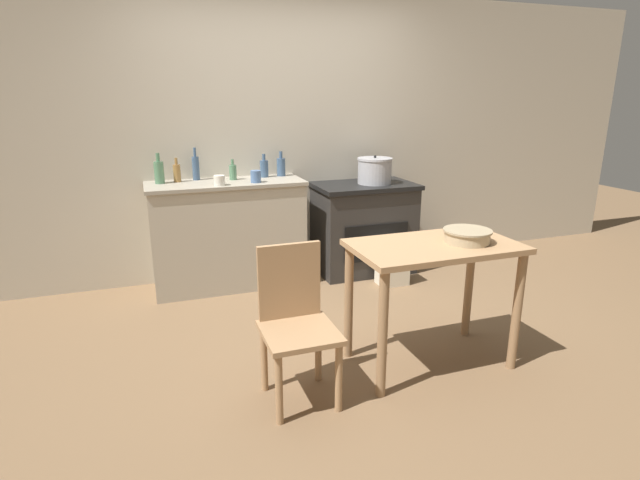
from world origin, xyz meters
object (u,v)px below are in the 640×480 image
mixing_bowl_large (467,235)px  bottle_mid_left (264,168)px  flour_sack (393,264)px  bottle_center_left (177,173)px  bottle_far_left (281,166)px  cup_mid_right (219,180)px  stove (363,227)px  stock_pot (375,171)px  bottle_left (233,172)px  bottle_center_right (196,168)px  work_table (434,266)px  chair (296,320)px  bottle_center (159,172)px  cup_right (256,177)px

mixing_bowl_large → bottle_mid_left: (-0.79, 1.95, 0.18)m
flour_sack → bottle_center_left: bottle_center_left is taller
bottle_far_left → cup_mid_right: (-0.61, -0.32, -0.04)m
stove → flour_sack: size_ratio=2.50×
cup_mid_right → bottle_mid_left: bearing=34.0°
mixing_bowl_large → cup_mid_right: bearing=126.9°
flour_sack → stock_pot: (-0.01, 0.41, 0.79)m
stock_pot → bottle_center_left: 1.77m
bottle_left → bottle_center_right: 0.32m
flour_sack → cup_mid_right: bearing=168.3°
work_table → chair: chair is taller
bottle_center → bottle_center_right: size_ratio=0.91×
stock_pot → mixing_bowl_large: (-0.22, -1.76, -0.14)m
chair → stove: bearing=55.8°
mixing_bowl_large → cup_right: cup_right is taller
flour_sack → cup_mid_right: (-1.46, 0.30, 0.79)m
bottle_left → bottle_mid_left: bottle_mid_left is taller
stock_pot → bottle_far_left: size_ratio=1.46×
cup_right → bottle_center_left: bearing=158.0°
chair → bottle_mid_left: size_ratio=4.19×
chair → stock_pot: size_ratio=2.66×
chair → bottle_center_right: bearing=98.1°
stove → bottle_mid_left: bottle_mid_left is taller
flour_sack → cup_right: cup_right is taller
chair → bottle_far_left: 2.11m
chair → flour_sack: bearing=45.9°
stove → bottle_far_left: 0.98m
chair → bottle_far_left: bearing=76.6°
stove → mixing_bowl_large: (-0.13, -1.79, 0.41)m
stock_pot → bottle_far_left: bottle_far_left is taller
chair → bottle_center_right: bottle_center_right is taller
stove → flour_sack: (0.09, -0.44, -0.24)m
work_table → bottle_center: bottle_center is taller
cup_right → work_table: bearing=-66.2°
bottle_left → cup_right: 0.26m
stock_pot → bottle_center: bearing=175.5°
work_table → bottle_center_right: 2.32m
work_table → cup_right: size_ratio=9.89×
mixing_bowl_large → bottle_center_left: 2.49m
stove → stock_pot: (0.09, -0.03, 0.55)m
bottle_center_right → mixing_bowl_large: bearing=-55.2°
chair → cup_mid_right: size_ratio=9.50×
chair → bottle_center_left: bottle_center_left is taller
mixing_bowl_large → cup_mid_right: 2.06m
bottle_mid_left → cup_right: bottle_mid_left is taller
work_table → bottle_mid_left: size_ratio=4.87×
cup_mid_right → stove: bearing=5.8°
mixing_bowl_large → work_table: bearing=169.2°
flour_sack → mixing_bowl_large: bearing=-99.4°
bottle_far_left → mixing_bowl_large: bearing=-72.3°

